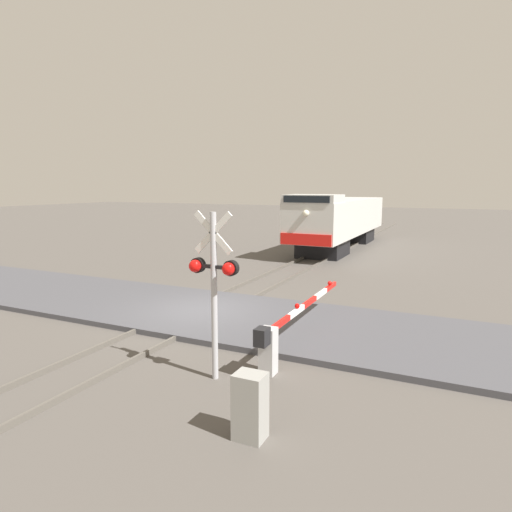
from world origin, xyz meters
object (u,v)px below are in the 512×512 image
(locomotive, at_px, (340,219))
(crossing_signal, at_px, (213,278))
(crossing_gate, at_px, (282,331))
(utility_cabinet, at_px, (250,406))

(locomotive, distance_m, crossing_signal, 22.41)
(locomotive, height_order, crossing_gate, locomotive)
(crossing_signal, distance_m, crossing_gate, 2.48)
(crossing_signal, bearing_deg, crossing_gate, 58.88)
(locomotive, bearing_deg, crossing_signal, -82.31)
(locomotive, xyz_separation_m, utility_cabinet, (4.79, -24.03, -1.43))
(locomotive, xyz_separation_m, crossing_signal, (3.00, -22.20, 0.32))
(crossing_gate, height_order, utility_cabinet, crossing_gate)
(crossing_gate, relative_size, utility_cabinet, 5.25)
(utility_cabinet, bearing_deg, crossing_signal, 134.40)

